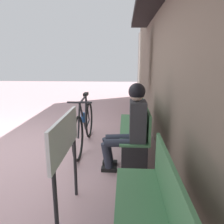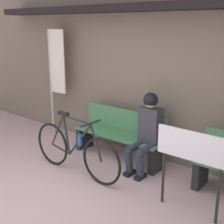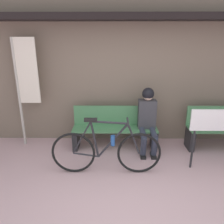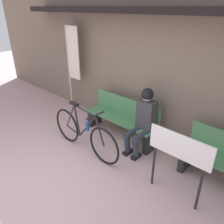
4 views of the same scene
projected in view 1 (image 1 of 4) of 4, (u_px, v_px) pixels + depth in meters
name	position (u px, v px, depth m)	size (l,w,h in m)	color
ground_plane	(20.00, 152.00, 3.77)	(24.00, 24.00, 0.00)	#C69EA3
storefront_wall	(169.00, 52.00, 3.24)	(12.00, 0.56, 3.20)	#756656
park_bench_near	(136.00, 129.00, 3.72)	(1.67, 0.42, 0.84)	#477F51
bicycle	(84.00, 126.00, 3.91)	(1.78, 0.40, 0.96)	black
person_seated	(131.00, 122.00, 3.04)	(0.34, 0.62, 1.25)	#2D3342
banner_pole	(139.00, 67.00, 5.19)	(0.45, 0.05, 2.16)	#B7B2A8
signboard	(65.00, 143.00, 2.05)	(0.90, 0.04, 1.05)	#232326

